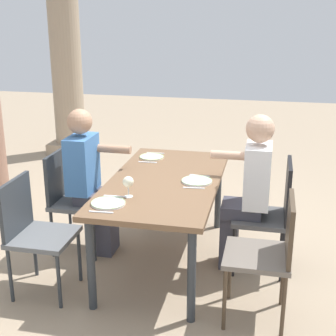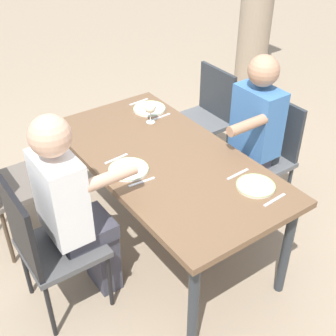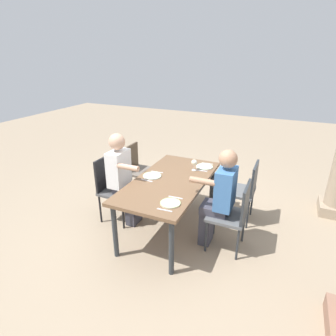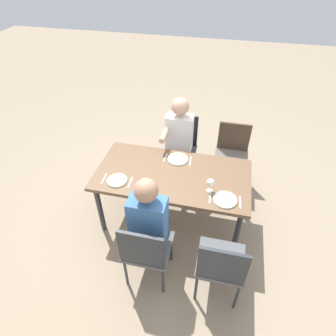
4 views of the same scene
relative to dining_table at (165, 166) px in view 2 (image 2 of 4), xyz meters
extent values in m
plane|color=gray|center=(0.00, 0.00, -0.67)|extent=(16.00, 16.00, 0.00)
cube|color=brown|center=(0.00, 0.00, 0.05)|extent=(1.71, 0.88, 0.04)
cylinder|color=#2D3338|center=(-0.78, 0.36, -0.32)|extent=(0.06, 0.06, 0.70)
cylinder|color=#2D3338|center=(0.78, 0.36, -0.32)|extent=(0.06, 0.06, 0.70)
cylinder|color=#2D3338|center=(-0.78, -0.36, -0.32)|extent=(0.06, 0.06, 0.70)
cylinder|color=#2D3338|center=(0.78, -0.36, -0.32)|extent=(0.06, 0.06, 0.70)
cube|color=#5B5E61|center=(-0.63, 0.78, -0.22)|extent=(0.44, 0.44, 0.04)
cube|color=#2D3338|center=(-0.63, 0.98, 0.00)|extent=(0.42, 0.03, 0.44)
cylinder|color=#2D3338|center=(-0.82, 0.59, -0.45)|extent=(0.03, 0.03, 0.43)
cylinder|color=#2D3338|center=(-0.44, 0.59, -0.45)|extent=(0.03, 0.03, 0.43)
cylinder|color=#2D3338|center=(-0.82, 0.97, -0.45)|extent=(0.03, 0.03, 0.43)
cylinder|color=#2D3338|center=(-0.44, 0.97, -0.45)|extent=(0.03, 0.03, 0.43)
cube|color=#6A6158|center=(-0.63, -0.78, -0.20)|extent=(0.44, 0.44, 0.04)
cylinder|color=#473828|center=(-0.44, -0.59, -0.44)|extent=(0.03, 0.03, 0.46)
cylinder|color=#473828|center=(-0.82, -0.59, -0.44)|extent=(0.03, 0.03, 0.46)
cylinder|color=#473828|center=(-0.44, -0.97, -0.44)|extent=(0.03, 0.03, 0.46)
cube|color=#5B5E61|center=(0.07, 0.78, -0.22)|extent=(0.44, 0.44, 0.04)
cube|color=#2D3338|center=(0.07, 0.98, 0.00)|extent=(0.42, 0.03, 0.44)
cylinder|color=#2D3338|center=(-0.12, 0.59, -0.46)|extent=(0.03, 0.03, 0.43)
cylinder|color=#2D3338|center=(0.26, 0.59, -0.46)|extent=(0.03, 0.03, 0.43)
cylinder|color=#2D3338|center=(-0.12, 0.97, -0.46)|extent=(0.03, 0.03, 0.43)
cylinder|color=#2D3338|center=(0.26, 0.97, -0.46)|extent=(0.03, 0.03, 0.43)
cube|color=#4F4F50|center=(0.07, -0.78, -0.22)|extent=(0.44, 0.44, 0.04)
cube|color=black|center=(0.07, -0.98, 0.02)|extent=(0.42, 0.03, 0.48)
cylinder|color=black|center=(0.26, -0.59, -0.46)|extent=(0.03, 0.03, 0.43)
cylinder|color=black|center=(-0.12, -0.59, -0.46)|extent=(0.03, 0.03, 0.43)
cylinder|color=black|center=(0.26, -0.97, -0.46)|extent=(0.03, 0.03, 0.43)
cylinder|color=black|center=(-0.12, -0.97, -0.46)|extent=(0.03, 0.03, 0.43)
cube|color=#3F3F4C|center=(0.07, -0.53, -0.44)|extent=(0.24, 0.14, 0.46)
cube|color=#3F3F4C|center=(0.07, -0.62, -0.16)|extent=(0.28, 0.32, 0.10)
cube|color=white|center=(0.07, -0.73, 0.14)|extent=(0.34, 0.20, 0.50)
sphere|color=tan|center=(0.07, -0.73, 0.51)|extent=(0.22, 0.22, 0.22)
cylinder|color=tan|center=(0.21, -0.49, 0.25)|extent=(0.07, 0.30, 0.07)
cube|color=#3F3F4C|center=(0.07, 0.54, -0.44)|extent=(0.24, 0.14, 0.46)
cube|color=#3F3F4C|center=(0.07, 0.63, -0.16)|extent=(0.28, 0.32, 0.10)
cube|color=#3F72B2|center=(0.07, 0.74, 0.13)|extent=(0.34, 0.20, 0.49)
sphere|color=tan|center=(0.07, 0.74, 0.50)|extent=(0.21, 0.21, 0.21)
cylinder|color=tan|center=(0.21, 0.50, 0.24)|extent=(0.07, 0.30, 0.07)
cube|color=tan|center=(-1.38, 2.12, -0.59)|extent=(0.44, 0.44, 0.16)
cylinder|color=white|center=(-0.60, 0.28, 0.08)|extent=(0.24, 0.24, 0.01)
torus|color=#A9CD91|center=(-0.60, 0.28, 0.09)|extent=(0.24, 0.24, 0.01)
cylinder|color=white|center=(-0.43, 0.18, 0.07)|extent=(0.06, 0.06, 0.00)
cylinder|color=white|center=(-0.43, 0.18, 0.11)|extent=(0.01, 0.01, 0.08)
sphere|color=#F2EFCC|center=(-0.43, 0.18, 0.19)|extent=(0.08, 0.08, 0.08)
cube|color=silver|center=(-0.75, 0.28, 0.08)|extent=(0.03, 0.17, 0.01)
cube|color=silver|center=(-0.45, 0.28, 0.08)|extent=(0.02, 0.17, 0.01)
cylinder|color=white|center=(-0.01, -0.26, 0.08)|extent=(0.25, 0.25, 0.01)
torus|color=#A9CD91|center=(-0.01, -0.26, 0.09)|extent=(0.25, 0.25, 0.01)
cube|color=silver|center=(-0.16, -0.26, 0.08)|extent=(0.03, 0.17, 0.01)
cube|color=silver|center=(0.14, -0.26, 0.08)|extent=(0.03, 0.17, 0.01)
cylinder|color=silver|center=(0.56, 0.25, 0.08)|extent=(0.23, 0.23, 0.01)
torus|color=#A0BE77|center=(0.56, 0.25, 0.09)|extent=(0.23, 0.23, 0.01)
cube|color=silver|center=(0.41, 0.25, 0.08)|extent=(0.02, 0.17, 0.01)
cube|color=silver|center=(0.71, 0.25, 0.08)|extent=(0.03, 0.17, 0.01)
camera|label=1|loc=(-3.59, -0.80, 1.38)|focal=51.52mm
camera|label=2|loc=(1.95, -1.35, 1.64)|focal=47.90mm
camera|label=3|loc=(2.97, 1.30, 1.59)|focal=29.60mm
camera|label=4|loc=(-0.48, 2.32, 2.14)|focal=30.23mm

